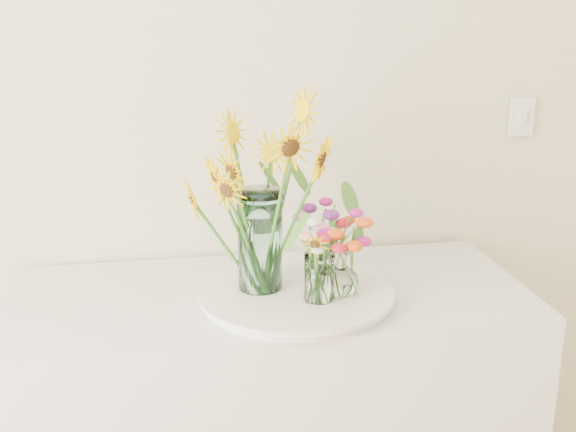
% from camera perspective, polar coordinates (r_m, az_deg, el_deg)
% --- Properties ---
extents(tray, '(0.49, 0.49, 0.02)m').
position_cam_1_polar(tray, '(1.90, 0.64, -6.30)').
color(tray, white).
rests_on(tray, counter).
extents(mason_jar, '(0.13, 0.13, 0.27)m').
position_cam_1_polar(mason_jar, '(1.86, -2.24, -1.97)').
color(mason_jar, '#ADE3E7').
rests_on(mason_jar, tray).
extents(sunflower_bouquet, '(0.76, 0.76, 0.53)m').
position_cam_1_polar(sunflower_bouquet, '(1.82, -2.29, 1.87)').
color(sunflower_bouquet, yellow).
rests_on(sunflower_bouquet, tray).
extents(small_vase_a, '(0.10, 0.10, 0.13)m').
position_cam_1_polar(small_vase_a, '(1.81, 2.47, -4.89)').
color(small_vase_a, white).
rests_on(small_vase_a, tray).
extents(wildflower_posy_a, '(0.17, 0.17, 0.22)m').
position_cam_1_polar(wildflower_posy_a, '(1.79, 2.49, -3.56)').
color(wildflower_posy_a, '#EB5214').
rests_on(wildflower_posy_a, tray).
extents(small_vase_b, '(0.10, 0.10, 0.13)m').
position_cam_1_polar(small_vase_b, '(1.85, 4.22, -4.43)').
color(small_vase_b, white).
rests_on(small_vase_b, tray).
extents(wildflower_posy_b, '(0.23, 0.23, 0.22)m').
position_cam_1_polar(wildflower_posy_b, '(1.83, 4.25, -3.12)').
color(wildflower_posy_b, '#EB5214').
rests_on(wildflower_posy_b, tray).
extents(small_vase_c, '(0.08, 0.08, 0.12)m').
position_cam_1_polar(small_vase_c, '(1.99, 2.87, -3.02)').
color(small_vase_c, white).
rests_on(small_vase_c, tray).
extents(wildflower_posy_c, '(0.21, 0.21, 0.21)m').
position_cam_1_polar(wildflower_posy_c, '(1.97, 2.89, -1.79)').
color(wildflower_posy_c, '#EB5214').
rests_on(wildflower_posy_c, tray).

